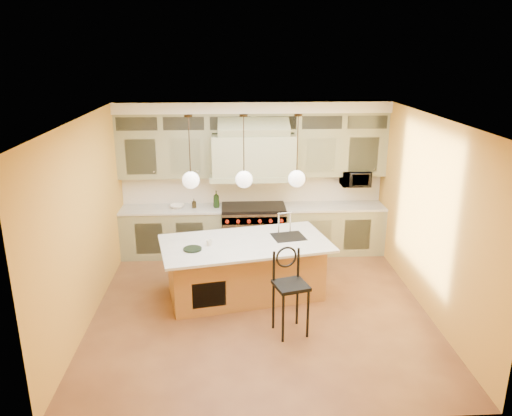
{
  "coord_description": "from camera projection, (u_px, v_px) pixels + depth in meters",
  "views": [
    {
      "loc": [
        -0.42,
        -6.85,
        3.81
      ],
      "look_at": [
        -0.03,
        0.7,
        1.38
      ],
      "focal_mm": 35.0,
      "sensor_mm": 36.0,
      "label": 1
    }
  ],
  "objects": [
    {
      "name": "counter_stool",
      "position": [
        290.0,
        286.0,
        6.83
      ],
      "size": [
        0.53,
        0.53,
        1.23
      ],
      "rotation": [
        0.0,
        0.0,
        0.28
      ],
      "color": "black",
      "rests_on": "floor"
    },
    {
      "name": "range",
      "position": [
        254.0,
        229.0,
        9.59
      ],
      "size": [
        1.2,
        0.74,
        0.96
      ],
      "color": "silver",
      "rests_on": "floor"
    },
    {
      "name": "pendant_right",
      "position": [
        297.0,
        177.0,
        7.56
      ],
      "size": [
        0.26,
        0.26,
        1.11
      ],
      "color": "#2D2319",
      "rests_on": "ceiling"
    },
    {
      "name": "microwave",
      "position": [
        355.0,
        178.0,
        9.49
      ],
      "size": [
        0.54,
        0.37,
        0.3
      ],
      "primitive_type": "imported",
      "color": "black",
      "rests_on": "back_cabinetry"
    },
    {
      "name": "kitchen_island",
      "position": [
        245.0,
        267.0,
        7.97
      ],
      "size": [
        2.82,
        1.87,
        1.35
      ],
      "rotation": [
        0.0,
        0.0,
        0.2
      ],
      "color": "olive",
      "rests_on": "floor"
    },
    {
      "name": "pendant_left",
      "position": [
        191.0,
        178.0,
        7.48
      ],
      "size": [
        0.26,
        0.26,
        1.11
      ],
      "color": "#2D2319",
      "rests_on": "ceiling"
    },
    {
      "name": "cup",
      "position": [
        209.0,
        243.0,
        7.65
      ],
      "size": [
        0.1,
        0.1,
        0.09
      ],
      "primitive_type": "imported",
      "rotation": [
        0.0,
        0.0,
        0.09
      ],
      "color": "white",
      "rests_on": "kitchen_island"
    },
    {
      "name": "wall_left",
      "position": [
        86.0,
        221.0,
        7.13
      ],
      "size": [
        0.0,
        5.0,
        5.0
      ],
      "primitive_type": "plane",
      "rotation": [
        1.57,
        0.0,
        1.57
      ],
      "color": "gold",
      "rests_on": "ground"
    },
    {
      "name": "back_cabinetry",
      "position": [
        253.0,
        181.0,
        9.38
      ],
      "size": [
        5.0,
        0.77,
        2.9
      ],
      "color": "gray",
      "rests_on": "floor"
    },
    {
      "name": "floor",
      "position": [
        260.0,
        307.0,
        7.7
      ],
      "size": [
        5.0,
        5.0,
        0.0
      ],
      "primitive_type": "plane",
      "color": "brown",
      "rests_on": "ground"
    },
    {
      "name": "oil_bottle_b",
      "position": [
        194.0,
        203.0,
        9.38
      ],
      "size": [
        0.09,
        0.09,
        0.17
      ],
      "primitive_type": "imported",
      "rotation": [
        0.0,
        0.0,
        0.17
      ],
      "color": "black",
      "rests_on": "back_cabinetry"
    },
    {
      "name": "fruit_bowl",
      "position": [
        177.0,
        206.0,
        9.38
      ],
      "size": [
        0.29,
        0.29,
        0.06
      ],
      "primitive_type": "imported",
      "rotation": [
        0.0,
        0.0,
        -0.13
      ],
      "color": "white",
      "rests_on": "back_cabinetry"
    },
    {
      "name": "wall_right",
      "position": [
        429.0,
        215.0,
        7.38
      ],
      "size": [
        0.0,
        5.0,
        5.0
      ],
      "primitive_type": "plane",
      "rotation": [
        1.57,
        0.0,
        -1.57
      ],
      "color": "gold",
      "rests_on": "ground"
    },
    {
      "name": "oil_bottle_a",
      "position": [
        216.0,
        199.0,
        9.37
      ],
      "size": [
        0.14,
        0.14,
        0.32
      ],
      "primitive_type": "imported",
      "rotation": [
        0.0,
        0.0,
        0.12
      ],
      "color": "black",
      "rests_on": "back_cabinetry"
    },
    {
      "name": "ceiling",
      "position": [
        261.0,
        118.0,
        6.81
      ],
      "size": [
        5.0,
        5.0,
        0.0
      ],
      "primitive_type": "plane",
      "rotation": [
        3.14,
        0.0,
        0.0
      ],
      "color": "white",
      "rests_on": "wall_back"
    },
    {
      "name": "pendant_center",
      "position": [
        244.0,
        178.0,
        7.52
      ],
      "size": [
        0.26,
        0.26,
        1.11
      ],
      "color": "#2D2319",
      "rests_on": "ceiling"
    },
    {
      "name": "wall_front",
      "position": [
        276.0,
        301.0,
        4.88
      ],
      "size": [
        5.0,
        0.0,
        5.0
      ],
      "primitive_type": "plane",
      "rotation": [
        -1.57,
        0.0,
        0.0
      ],
      "color": "gold",
      "rests_on": "ground"
    },
    {
      "name": "wall_back",
      "position": [
        253.0,
        176.0,
        9.63
      ],
      "size": [
        5.0,
        0.0,
        5.0
      ],
      "primitive_type": "plane",
      "rotation": [
        1.57,
        0.0,
        0.0
      ],
      "color": "gold",
      "rests_on": "ground"
    }
  ]
}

